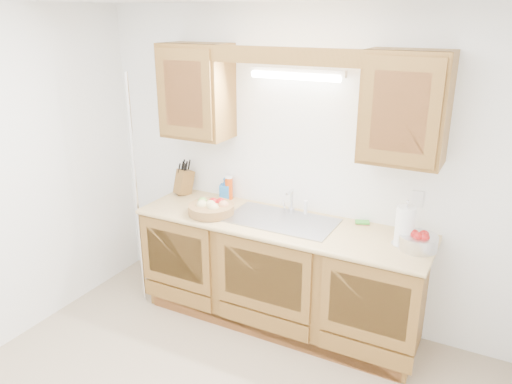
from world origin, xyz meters
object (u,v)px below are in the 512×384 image
Objects in this scene: knife_block at (184,181)px; paper_towel at (405,226)px; fruit_basket at (211,208)px; apple_bowl at (418,241)px.

knife_block is 1.97m from paper_towel.
fruit_basket is 1.46× the size of knife_block.
paper_towel is (1.49, 0.13, 0.09)m from fruit_basket.
fruit_basket is 0.56m from knife_block.
knife_block is 2.07m from apple_bowl.
knife_block is at bearing 175.19° from paper_towel.
knife_block reaches higher than fruit_basket.
fruit_basket is 1.59m from apple_bowl.
paper_towel is 1.10× the size of apple_bowl.
knife_block is at bearing 174.95° from apple_bowl.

